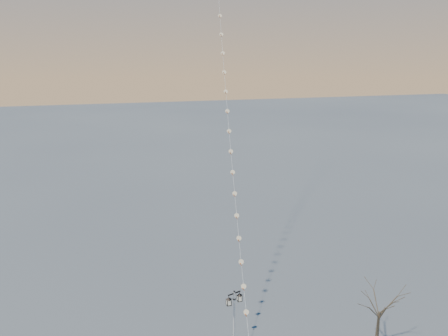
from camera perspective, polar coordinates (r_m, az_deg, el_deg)
name	(u,v)px	position (r m, az deg, el deg)	size (l,w,h in m)	color
street_lamp	(234,322)	(27.54, 1.30, -19.16)	(1.13, 0.65, 4.61)	black
bare_tree	(380,304)	(30.34, 19.38, -16.08)	(2.43, 2.43, 4.03)	#473A28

